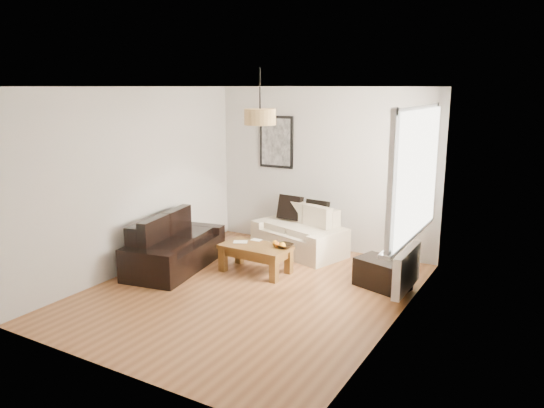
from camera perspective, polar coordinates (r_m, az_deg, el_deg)
The scene contains 21 objects.
floor at distance 6.81m, azimuth -2.56°, elevation -9.62°, with size 4.50×4.50×0.00m, color brown.
ceiling at distance 6.30m, azimuth -2.80°, elevation 12.81°, with size 3.80×4.50×0.00m, color white, non-canonical shape.
wall_back at distance 8.38m, azimuth 5.66°, elevation 3.83°, with size 3.80×0.04×2.60m, color silver, non-canonical shape.
wall_front at distance 4.75m, azimuth -17.49°, elevation -3.65°, with size 3.80×0.04×2.60m, color silver, non-canonical shape.
wall_left at distance 7.61m, azimuth -14.82°, elevation 2.55°, with size 0.04×4.50×2.60m, color silver, non-canonical shape.
wall_right at distance 5.66m, azimuth 13.75°, elevation -0.83°, with size 0.04×4.50×2.60m, color silver, non-canonical shape.
window_bay at distance 6.37m, azimuth 15.60°, elevation 3.32°, with size 0.14×1.90×1.60m, color white, non-canonical shape.
radiator at distance 6.68m, azimuth 14.64°, elevation -7.02°, with size 0.10×0.90×0.52m, color white.
poster at distance 8.69m, azimuth 0.49°, elevation 6.87°, with size 0.62×0.04×0.87m, color black, non-canonical shape.
pendant_shade at distance 6.56m, azimuth -1.33°, elevation 9.59°, with size 0.40×0.40×0.20m, color tan.
loveseat_cream at distance 8.24m, azimuth 3.03°, elevation -2.96°, with size 1.46×0.79×0.72m, color beige, non-canonical shape.
sofa_leather at distance 7.69m, azimuth -10.66°, elevation -4.32°, with size 1.68×0.82×0.73m, color black, non-canonical shape.
coffee_table at distance 7.42m, azimuth -1.82°, elevation -6.06°, with size 0.98×0.53×0.40m, color brown, non-canonical shape.
ottoman at distance 7.03m, azimuth 12.09°, elevation -7.52°, with size 0.67×0.43×0.38m, color black.
cushion_left at distance 8.44m, azimuth 2.00°, elevation -0.40°, with size 0.40×0.12×0.40m, color black.
cushion_right at distance 8.23m, azimuth 4.96°, elevation -0.87°, with size 0.37×0.12×0.37m, color black.
fruit_bowl at distance 7.24m, azimuth 1.42°, elevation -4.64°, with size 0.23×0.23×0.06m, color black.
orange_a at distance 7.24m, azimuth 0.62°, elevation -4.53°, with size 0.07×0.07×0.07m, color orange.
orange_b at distance 7.21m, azimuth 1.14°, elevation -4.60°, with size 0.09×0.09×0.09m, color #FF9F15.
orange_c at distance 7.33m, azimuth 0.35°, elevation -4.31°, with size 0.07×0.07×0.07m, color orange.
papers at distance 7.52m, azimuth -3.51°, elevation -4.18°, with size 0.20×0.14×0.01m, color white.
Camera 1 is at (3.41, -5.30, 2.60)m, focal length 34.13 mm.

